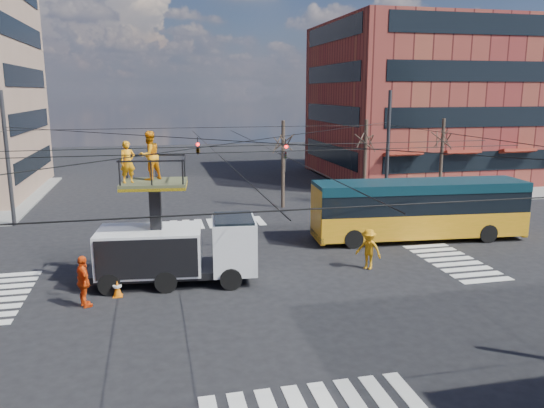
{
  "coord_description": "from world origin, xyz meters",
  "views": [
    {
      "loc": [
        -3.72,
        -21.53,
        7.92
      ],
      "look_at": [
        1.48,
        1.39,
        2.91
      ],
      "focal_mm": 35.0,
      "sensor_mm": 36.0,
      "label": 1
    }
  ],
  "objects_px": {
    "worker_ground": "(84,282)",
    "flagger": "(369,249)",
    "city_bus": "(419,208)",
    "traffic_cone": "(117,288)",
    "utility_truck": "(176,235)"
  },
  "relations": [
    {
      "from": "city_bus",
      "to": "utility_truck",
      "type": "bearing_deg",
      "value": -159.1
    },
    {
      "from": "traffic_cone",
      "to": "flagger",
      "type": "height_order",
      "value": "flagger"
    },
    {
      "from": "city_bus",
      "to": "traffic_cone",
      "type": "height_order",
      "value": "city_bus"
    },
    {
      "from": "city_bus",
      "to": "worker_ground",
      "type": "bearing_deg",
      "value": -156.3
    },
    {
      "from": "worker_ground",
      "to": "flagger",
      "type": "distance_m",
      "value": 12.2
    },
    {
      "from": "worker_ground",
      "to": "flagger",
      "type": "bearing_deg",
      "value": -106.09
    },
    {
      "from": "utility_truck",
      "to": "worker_ground",
      "type": "height_order",
      "value": "utility_truck"
    },
    {
      "from": "traffic_cone",
      "to": "worker_ground",
      "type": "bearing_deg",
      "value": -145.31
    },
    {
      "from": "worker_ground",
      "to": "flagger",
      "type": "xyz_separation_m",
      "value": [
        12.07,
        1.73,
        -0.06
      ]
    },
    {
      "from": "city_bus",
      "to": "flagger",
      "type": "distance_m",
      "value": 6.18
    },
    {
      "from": "city_bus",
      "to": "traffic_cone",
      "type": "relative_size",
      "value": 17.56
    },
    {
      "from": "utility_truck",
      "to": "traffic_cone",
      "type": "bearing_deg",
      "value": -148.6
    },
    {
      "from": "city_bus",
      "to": "flagger",
      "type": "bearing_deg",
      "value": -134.01
    },
    {
      "from": "utility_truck",
      "to": "city_bus",
      "type": "relative_size",
      "value": 0.62
    },
    {
      "from": "utility_truck",
      "to": "city_bus",
      "type": "distance_m",
      "value": 13.7
    }
  ]
}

